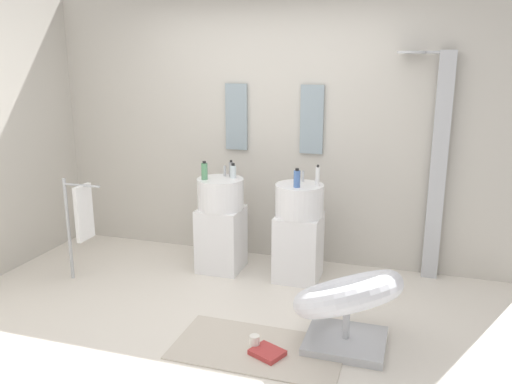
# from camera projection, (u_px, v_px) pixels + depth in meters

# --- Properties ---
(ground_plane) EXTENTS (4.80, 3.60, 0.04)m
(ground_plane) POSITION_uv_depth(u_px,v_px,m) (215.00, 333.00, 3.91)
(ground_plane) COLOR silver
(rear_partition) EXTENTS (4.80, 0.10, 2.60)m
(rear_partition) POSITION_uv_depth(u_px,v_px,m) (275.00, 130.00, 5.10)
(rear_partition) COLOR beige
(rear_partition) RESTS_ON ground_plane
(pedestal_sink_left) EXTENTS (0.43, 0.43, 1.00)m
(pedestal_sink_left) POSITION_uv_depth(u_px,v_px,m) (221.00, 223.00, 4.93)
(pedestal_sink_left) COLOR white
(pedestal_sink_left) RESTS_ON ground_plane
(pedestal_sink_right) EXTENTS (0.43, 0.43, 1.00)m
(pedestal_sink_right) POSITION_uv_depth(u_px,v_px,m) (299.00, 231.00, 4.71)
(pedestal_sink_right) COLOR white
(pedestal_sink_right) RESTS_ON ground_plane
(vanity_mirror_left) EXTENTS (0.22, 0.03, 0.65)m
(vanity_mirror_left) POSITION_uv_depth(u_px,v_px,m) (236.00, 117.00, 5.12)
(vanity_mirror_left) COLOR #8C9EA8
(vanity_mirror_right) EXTENTS (0.22, 0.03, 0.65)m
(vanity_mirror_right) POSITION_uv_depth(u_px,v_px,m) (312.00, 120.00, 4.90)
(vanity_mirror_right) COLOR #8C9EA8
(shower_column) EXTENTS (0.49, 0.24, 2.05)m
(shower_column) POSITION_uv_depth(u_px,v_px,m) (437.00, 163.00, 4.60)
(shower_column) COLOR #B7BABF
(shower_column) RESTS_ON ground_plane
(lounge_chair) EXTENTS (1.09, 1.09, 0.65)m
(lounge_chair) POSITION_uv_depth(u_px,v_px,m) (347.00, 300.00, 3.61)
(lounge_chair) COLOR #B7BABF
(lounge_chair) RESTS_ON ground_plane
(towel_rack) EXTENTS (0.37, 0.22, 0.95)m
(towel_rack) POSITION_uv_depth(u_px,v_px,m) (81.00, 215.00, 4.63)
(towel_rack) COLOR #B7BABF
(towel_rack) RESTS_ON ground_plane
(area_rug) EXTENTS (1.19, 0.64, 0.01)m
(area_rug) POSITION_uv_depth(u_px,v_px,m) (258.00, 349.00, 3.65)
(area_rug) COLOR beige
(area_rug) RESTS_ON ground_plane
(magazine_red) EXTENTS (0.26, 0.24, 0.04)m
(magazine_red) POSITION_uv_depth(u_px,v_px,m) (267.00, 353.00, 3.56)
(magazine_red) COLOR #B73838
(magazine_red) RESTS_ON area_rug
(coffee_mug) EXTENTS (0.07, 0.07, 0.10)m
(coffee_mug) POSITION_uv_depth(u_px,v_px,m) (255.00, 342.00, 3.63)
(coffee_mug) COLOR white
(coffee_mug) RESTS_ON area_rug
(soap_bottle_grey) EXTENTS (0.04, 0.04, 0.16)m
(soap_bottle_grey) POSITION_uv_depth(u_px,v_px,m) (231.00, 169.00, 4.90)
(soap_bottle_grey) COLOR #99999E
(soap_bottle_grey) RESTS_ON pedestal_sink_left
(soap_bottle_blue) EXTENTS (0.06, 0.06, 0.17)m
(soap_bottle_blue) POSITION_uv_depth(u_px,v_px,m) (297.00, 179.00, 4.49)
(soap_bottle_blue) COLOR #4C72B7
(soap_bottle_blue) RESTS_ON pedestal_sink_right
(soap_bottle_green) EXTENTS (0.06, 0.06, 0.17)m
(soap_bottle_green) POSITION_uv_depth(u_px,v_px,m) (204.00, 171.00, 4.77)
(soap_bottle_green) COLOR #59996B
(soap_bottle_green) RESTS_ON pedestal_sink_left
(soap_bottle_white) EXTENTS (0.04, 0.04, 0.19)m
(soap_bottle_white) POSITION_uv_depth(u_px,v_px,m) (318.00, 176.00, 4.53)
(soap_bottle_white) COLOR white
(soap_bottle_white) RESTS_ON pedestal_sink_right
(soap_bottle_clear) EXTENTS (0.06, 0.06, 0.14)m
(soap_bottle_clear) POSITION_uv_depth(u_px,v_px,m) (233.00, 171.00, 4.84)
(soap_bottle_clear) COLOR silver
(soap_bottle_clear) RESTS_ON pedestal_sink_left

